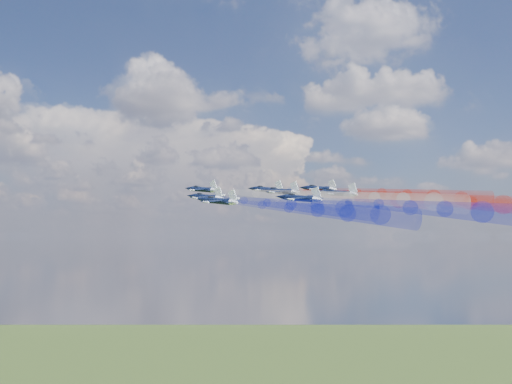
# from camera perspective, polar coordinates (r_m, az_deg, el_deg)

# --- Properties ---
(jet_lead) EXTENTS (15.76, 15.58, 5.86)m
(jet_lead) POSITION_cam_1_polar(r_m,az_deg,el_deg) (157.01, -5.22, 0.25)
(jet_lead) COLOR black
(trail_lead) EXTENTS (34.17, 27.16, 8.73)m
(trail_lead) POSITION_cam_1_polar(r_m,az_deg,el_deg) (140.46, 2.09, -0.31)
(trail_lead) COLOR white
(jet_inner_left) EXTENTS (15.76, 15.58, 5.86)m
(jet_inner_left) POSITION_cam_1_polar(r_m,az_deg,el_deg) (141.46, -4.85, -0.50)
(jet_inner_left) COLOR black
(trail_inner_left) EXTENTS (34.17, 27.16, 8.73)m
(trail_inner_left) POSITION_cam_1_polar(r_m,az_deg,el_deg) (125.21, 3.41, -1.22)
(trail_inner_left) COLOR #1720C4
(jet_inner_right) EXTENTS (15.76, 15.58, 5.86)m
(jet_inner_right) POSITION_cam_1_polar(r_m,az_deg,el_deg) (157.45, 1.01, 0.25)
(jet_inner_right) COLOR black
(trail_inner_right) EXTENTS (34.17, 27.16, 8.73)m
(trail_inner_right) POSITION_cam_1_polar(r_m,az_deg,el_deg) (143.16, 8.92, -0.30)
(trail_inner_right) COLOR red
(jet_outer_left) EXTENTS (15.76, 15.58, 5.86)m
(jet_outer_left) POSITION_cam_1_polar(r_m,az_deg,el_deg) (125.92, -3.67, -0.86)
(jet_outer_left) COLOR black
(trail_outer_left) EXTENTS (34.17, 27.16, 8.73)m
(trail_outer_left) POSITION_cam_1_polar(r_m,az_deg,el_deg) (110.29, 5.91, -1.73)
(trail_outer_left) COLOR #1720C4
(jet_center_third) EXTENTS (15.76, 15.58, 5.86)m
(jet_center_third) POSITION_cam_1_polar(r_m,az_deg,el_deg) (141.69, 2.37, 0.06)
(jet_center_third) COLOR black
(trail_center_third) EXTENTS (34.17, 27.16, 8.73)m
(trail_center_third) POSITION_cam_1_polar(r_m,az_deg,el_deg) (128.10, 11.38, -0.58)
(trail_center_third) COLOR white
(jet_outer_right) EXTENTS (15.76, 15.58, 5.86)m
(jet_outer_right) POSITION_cam_1_polar(r_m,az_deg,el_deg) (158.14, 6.09, 0.33)
(jet_outer_right) COLOR black
(trail_outer_right) EXTENTS (34.17, 27.16, 8.73)m
(trail_outer_right) POSITION_cam_1_polar(r_m,az_deg,el_deg) (145.82, 14.37, -0.21)
(trail_outer_right) COLOR red
(jet_rear_left) EXTENTS (15.76, 15.58, 5.86)m
(jet_rear_left) POSITION_cam_1_polar(r_m,az_deg,el_deg) (126.36, 4.27, -0.61)
(jet_rear_left) COLOR black
(trail_rear_left) EXTENTS (34.17, 27.16, 8.73)m
(trail_rear_left) POSITION_cam_1_polar(r_m,az_deg,el_deg) (113.76, 14.68, -1.40)
(trail_rear_left) COLOR #1720C4
(jet_rear_right) EXTENTS (15.76, 15.58, 5.86)m
(jet_rear_right) POSITION_cam_1_polar(r_m,az_deg,el_deg) (142.63, 7.87, -0.10)
(jet_rear_right) COLOR black
(trail_rear_right) EXTENTS (34.17, 27.16, 8.73)m
(trail_rear_right) POSITION_cam_1_polar(r_m,az_deg,el_deg) (131.22, 17.27, -0.73)
(trail_rear_right) COLOR red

